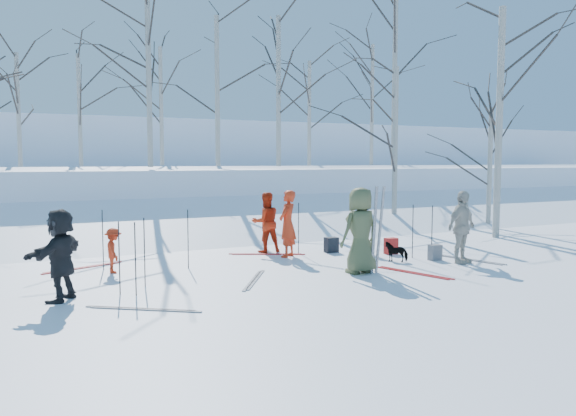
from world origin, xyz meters
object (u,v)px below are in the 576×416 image
skier_red_north (288,224)px  dog (396,252)px  skier_cream_east (462,227)px  backpack_red (391,246)px  skier_olive_center (360,230)px  backpack_grey (435,252)px  skier_grey_west (60,255)px  backpack_dark (331,245)px  skier_red_seated (113,251)px  skier_redor_behind (266,222)px

skier_red_north → dog: skier_red_north is taller
skier_cream_east → backpack_red: bearing=95.1°
skier_olive_center → backpack_red: bearing=-146.5°
skier_red_north → backpack_grey: size_ratio=4.46×
skier_grey_west → backpack_grey: bearing=127.3°
backpack_grey → backpack_red: bearing=109.2°
skier_olive_center → backpack_grey: bearing=-174.1°
skier_red_north → backpack_dark: skier_red_north is taller
skier_olive_center → skier_cream_east: 2.82m
dog → backpack_dark: size_ratio=1.40×
skier_red_seated → backpack_grey: skier_red_seated is taller
skier_red_north → dog: bearing=99.4°
skier_cream_east → backpack_grey: size_ratio=4.55×
skier_redor_behind → backpack_dark: size_ratio=4.00×
skier_red_north → skier_grey_west: 5.95m
skier_cream_east → skier_grey_west: (-8.82, 0.34, -0.06)m
skier_red_seated → dog: (6.38, -1.55, -0.26)m
skier_olive_center → skier_red_north: 2.60m
backpack_red → backpack_dark: size_ratio=1.05×
skier_olive_center → skier_red_north: size_ratio=1.10×
skier_red_seated → skier_olive_center: bearing=-115.8°
backpack_dark → dog: bearing=-68.4°
skier_redor_behind → skier_red_seated: 4.25m
skier_red_seated → backpack_red: 6.95m
skier_grey_west → dog: (7.59, 0.54, -0.57)m
skier_red_north → backpack_grey: bearing=105.6°
skier_olive_center → skier_cream_east: size_ratio=1.08×
skier_red_north → backpack_dark: (1.36, 0.13, -0.65)m
skier_redor_behind → backpack_dark: (1.56, -0.79, -0.60)m
skier_redor_behind → dog: 3.54m
skier_grey_west → dog: skier_grey_west is taller
backpack_red → backpack_grey: backpack_red is taller
skier_red_north → skier_cream_east: skier_cream_east is taller
skier_redor_behind → skier_grey_west: size_ratio=0.99×
backpack_dark → skier_cream_east: bearing=-54.3°
dog → backpack_red: 1.08m
backpack_dark → skier_red_north: bearing=-174.7°
dog → backpack_grey: dog is taller
skier_red_seated → backpack_dark: skier_red_seated is taller
skier_grey_west → backpack_dark: skier_grey_west is taller
skier_cream_east → backpack_grey: skier_cream_east is taller
skier_grey_west → skier_cream_east: bearing=123.3°
skier_cream_east → dog: bearing=128.7°
skier_red_seated → backpack_red: size_ratio=2.34×
skier_olive_center → dog: size_ratio=3.33×
skier_red_seated → backpack_grey: size_ratio=2.59×
skier_redor_behind → dog: (2.29, -2.64, -0.56)m
skier_red_seated → backpack_dark: (5.65, 0.30, -0.29)m
skier_red_seated → backpack_grey: 7.57m
skier_red_seated → skier_cream_east: size_ratio=0.57×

